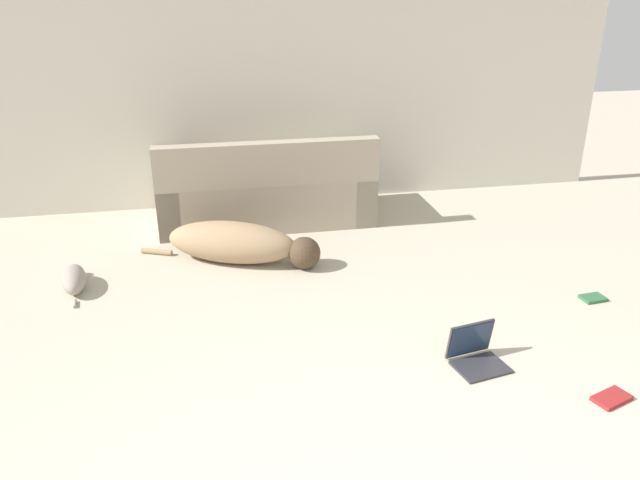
{
  "coord_description": "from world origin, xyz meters",
  "views": [
    {
      "loc": [
        -0.73,
        -1.31,
        2.17
      ],
      "look_at": [
        -0.07,
        2.09,
        0.69
      ],
      "focal_mm": 35.0,
      "sensor_mm": 36.0,
      "label": 1
    }
  ],
  "objects_px": {
    "book_red": "(612,398)",
    "book_green": "(593,298)",
    "couch": "(266,192)",
    "dog": "(239,243)",
    "cat": "(74,279)",
    "laptop_open": "(475,350)"
  },
  "relations": [
    {
      "from": "dog",
      "to": "book_red",
      "type": "relative_size",
      "value": 6.08
    },
    {
      "from": "couch",
      "to": "dog",
      "type": "distance_m",
      "value": 0.96
    },
    {
      "from": "dog",
      "to": "laptop_open",
      "type": "distance_m",
      "value": 2.13
    },
    {
      "from": "cat",
      "to": "book_green",
      "type": "xyz_separation_m",
      "value": [
        3.7,
        -0.89,
        -0.07
      ]
    },
    {
      "from": "book_red",
      "to": "book_green",
      "type": "xyz_separation_m",
      "value": [
        0.57,
        1.06,
        0.0
      ]
    },
    {
      "from": "dog",
      "to": "cat",
      "type": "height_order",
      "value": "dog"
    },
    {
      "from": "book_red",
      "to": "book_green",
      "type": "height_order",
      "value": "same"
    },
    {
      "from": "couch",
      "to": "book_red",
      "type": "distance_m",
      "value": 3.48
    },
    {
      "from": "couch",
      "to": "laptop_open",
      "type": "bearing_deg",
      "value": 110.36
    },
    {
      "from": "dog",
      "to": "book_green",
      "type": "bearing_deg",
      "value": -2.09
    },
    {
      "from": "book_red",
      "to": "dog",
      "type": "bearing_deg",
      "value": 130.64
    },
    {
      "from": "book_green",
      "to": "cat",
      "type": "bearing_deg",
      "value": 166.47
    },
    {
      "from": "cat",
      "to": "book_red",
      "type": "distance_m",
      "value": 3.69
    },
    {
      "from": "dog",
      "to": "cat",
      "type": "bearing_deg",
      "value": -146.47
    },
    {
      "from": "dog",
      "to": "couch",
      "type": "bearing_deg",
      "value": 93.17
    },
    {
      "from": "dog",
      "to": "book_green",
      "type": "relative_size",
      "value": 8.2
    },
    {
      "from": "couch",
      "to": "dog",
      "type": "bearing_deg",
      "value": 70.47
    },
    {
      "from": "dog",
      "to": "cat",
      "type": "xyz_separation_m",
      "value": [
        -1.25,
        -0.24,
        -0.08
      ]
    },
    {
      "from": "dog",
      "to": "book_green",
      "type": "xyz_separation_m",
      "value": [
        2.46,
        -1.13,
        -0.15
      ]
    },
    {
      "from": "laptop_open",
      "to": "book_green",
      "type": "height_order",
      "value": "laptop_open"
    },
    {
      "from": "dog",
      "to": "book_red",
      "type": "xyz_separation_m",
      "value": [
        1.88,
        -2.19,
        -0.15
      ]
    },
    {
      "from": "couch",
      "to": "book_red",
      "type": "bearing_deg",
      "value": 116.77
    }
  ]
}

